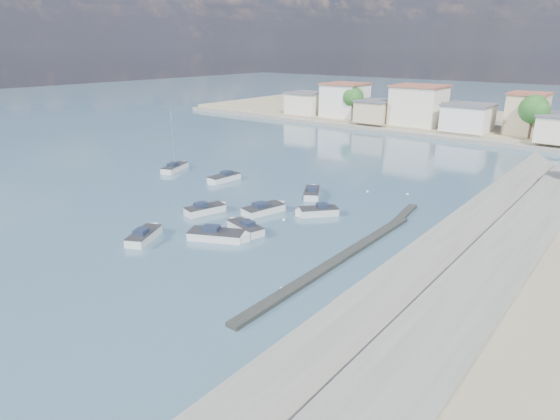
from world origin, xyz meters
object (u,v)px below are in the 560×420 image
object	(u,v)px
motorboat_d	(317,212)
motorboat_h	(219,236)
motorboat_e	(207,209)
motorboat_f	(312,193)
motorboat_c	(244,227)
sailboat	(176,167)
motorboat_g	(223,179)
motorboat_a	(145,235)
motorboat_b	(265,209)

from	to	relation	value
motorboat_d	motorboat_h	xyz separation A→B (m)	(-3.34, -11.50, 0.00)
motorboat_e	motorboat_f	world-z (taller)	same
motorboat_c	motorboat_e	size ratio (longest dim) A/B	0.99
motorboat_d	sailboat	xyz separation A→B (m)	(-27.59, 3.01, 0.05)
motorboat_e	motorboat_h	world-z (taller)	same
motorboat_f	motorboat_h	world-z (taller)	same
sailboat	motorboat_f	bearing A→B (deg)	6.04
motorboat_g	motorboat_a	bearing A→B (deg)	-65.20
motorboat_b	motorboat_f	xyz separation A→B (m)	(0.47, 8.35, 0.00)
motorboat_c	motorboat_a	bearing A→B (deg)	-128.78
motorboat_g	sailboat	size ratio (longest dim) A/B	0.59
motorboat_g	motorboat_d	bearing A→B (deg)	-10.01
motorboat_d	motorboat_h	size ratio (longest dim) A/B	0.74
motorboat_g	sailboat	distance (m)	9.84
motorboat_c	motorboat_f	distance (m)	14.00
motorboat_a	motorboat_b	world-z (taller)	same
motorboat_f	motorboat_h	size ratio (longest dim) A/B	0.80
motorboat_a	sailboat	xyz separation A→B (m)	(-18.64, 18.94, 0.05)
motorboat_c	motorboat_f	size ratio (longest dim) A/B	1.06
motorboat_d	motorboat_f	xyz separation A→B (m)	(-4.44, 5.46, 0.00)
motorboat_f	motorboat_h	bearing A→B (deg)	-86.28
motorboat_b	motorboat_g	xyz separation A→B (m)	(-12.85, 6.02, 0.00)
motorboat_a	motorboat_h	xyz separation A→B (m)	(5.61, 4.43, -0.00)
motorboat_b	motorboat_a	bearing A→B (deg)	-107.20
motorboat_g	sailboat	world-z (taller)	sailboat
motorboat_d	sailboat	bearing A→B (deg)	173.78
motorboat_d	sailboat	world-z (taller)	sailboat
motorboat_d	motorboat_e	xyz separation A→B (m)	(-9.94, -7.03, 0.00)
motorboat_b	motorboat_d	distance (m)	5.70
motorboat_d	motorboat_h	world-z (taller)	same
motorboat_f	motorboat_b	bearing A→B (deg)	-93.24
motorboat_c	motorboat_g	xyz separation A→B (m)	(-14.81, 11.60, 0.00)
motorboat_d	motorboat_e	size ratio (longest dim) A/B	0.86
motorboat_a	motorboat_g	xyz separation A→B (m)	(-8.81, 19.06, 0.00)
motorboat_f	motorboat_c	bearing A→B (deg)	-83.89
motorboat_g	motorboat_h	bearing A→B (deg)	-45.43
motorboat_f	motorboat_a	bearing A→B (deg)	-101.91
motorboat_g	motorboat_h	size ratio (longest dim) A/B	0.91
motorboat_g	motorboat_h	distance (m)	20.55
motorboat_g	motorboat_b	bearing A→B (deg)	-25.12
motorboat_c	motorboat_g	world-z (taller)	same
motorboat_f	motorboat_h	xyz separation A→B (m)	(1.10, -16.96, 0.00)
motorboat_b	motorboat_e	distance (m)	6.52
motorboat_f	sailboat	world-z (taller)	sailboat
motorboat_b	sailboat	size ratio (longest dim) A/B	0.61
motorboat_e	motorboat_g	world-z (taller)	same
motorboat_a	motorboat_f	size ratio (longest dim) A/B	1.04
motorboat_h	motorboat_a	bearing A→B (deg)	-141.74
motorboat_a	motorboat_f	xyz separation A→B (m)	(4.51, 21.39, -0.00)
motorboat_d	motorboat_h	distance (m)	11.98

